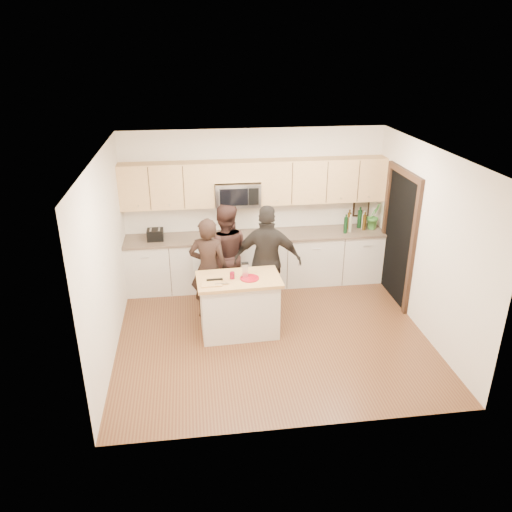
{
  "coord_description": "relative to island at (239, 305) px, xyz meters",
  "views": [
    {
      "loc": [
        -1.07,
        -6.3,
        4.03
      ],
      "look_at": [
        -0.19,
        0.35,
        1.12
      ],
      "focal_mm": 35.0,
      "sensor_mm": 36.0,
      "label": 1
    }
  ],
  "objects": [
    {
      "name": "microwave",
      "position": [
        0.16,
        1.7,
        1.2
      ],
      "size": [
        0.76,
        0.41,
        0.4
      ],
      "color": "silver",
      "rests_on": "ground"
    },
    {
      "name": "tongs",
      "position": [
        -0.35,
        -0.06,
        0.47
      ],
      "size": [
        0.23,
        0.04,
        0.02
      ],
      "primitive_type": "cube",
      "rotation": [
        0.0,
        0.0,
        0.04
      ],
      "color": "black",
      "rests_on": "cutting_board"
    },
    {
      "name": "cutting_board",
      "position": [
        -0.4,
        -0.17,
        0.45
      ],
      "size": [
        0.3,
        0.18,
        0.02
      ],
      "primitive_type": "cube",
      "rotation": [
        0.0,
        0.0,
        0.04
      ],
      "color": "tan",
      "rests_on": "island"
    },
    {
      "name": "woman_center",
      "position": [
        -0.12,
        1.03,
        0.39
      ],
      "size": [
        0.87,
        0.71,
        1.68
      ],
      "primitive_type": "imported",
      "rotation": [
        0.0,
        0.0,
        3.05
      ],
      "color": "#301B18",
      "rests_on": "ground"
    },
    {
      "name": "back_cabinetry",
      "position": [
        0.47,
        1.59,
        0.02
      ],
      "size": [
        4.5,
        0.66,
        0.94
      ],
      "color": "beige",
      "rests_on": "ground"
    },
    {
      "name": "toaster",
      "position": [
        -1.25,
        1.57,
        0.58
      ],
      "size": [
        0.27,
        0.24,
        0.19
      ],
      "color": "black",
      "rests_on": "back_cabinetry"
    },
    {
      "name": "red_plate",
      "position": [
        0.15,
        -0.05,
        0.45
      ],
      "size": [
        0.27,
        0.27,
        0.02
      ],
      "primitive_type": "cylinder",
      "color": "maroon",
      "rests_on": "island"
    },
    {
      "name": "bottle_cluster",
      "position": [
        2.26,
        1.6,
        0.66
      ],
      "size": [
        0.46,
        0.3,
        0.38
      ],
      "color": "#38240A",
      "rests_on": "back_cabinetry"
    },
    {
      "name": "box_grater",
      "position": [
        0.09,
        0.0,
        0.57
      ],
      "size": [
        0.1,
        0.06,
        0.22
      ],
      "color": "silver",
      "rests_on": "red_plate"
    },
    {
      "name": "dish_towel",
      "position": [
        -0.48,
        1.4,
        0.35
      ],
      "size": [
        0.34,
        0.6,
        0.48
      ],
      "color": "white",
      "rests_on": "ground"
    },
    {
      "name": "woman_right",
      "position": [
        0.51,
        0.55,
        0.44
      ],
      "size": [
        1.11,
        0.65,
        1.79
      ],
      "primitive_type": "imported",
      "rotation": [
        0.0,
        0.0,
        2.93
      ],
      "color": "black",
      "rests_on": "ground"
    },
    {
      "name": "framed_picture",
      "position": [
        2.42,
        1.88,
        0.83
      ],
      "size": [
        0.3,
        0.03,
        0.38
      ],
      "color": "black",
      "rests_on": "ground"
    },
    {
      "name": "knife",
      "position": [
        -0.26,
        -0.19,
        0.47
      ],
      "size": [
        0.2,
        0.03,
        0.01
      ],
      "primitive_type": "cube",
      "rotation": [
        0.0,
        0.0,
        0.04
      ],
      "color": "silver",
      "rests_on": "cutting_board"
    },
    {
      "name": "woman_left",
      "position": [
        -0.41,
        0.55,
        0.36
      ],
      "size": [
        0.67,
        0.52,
        1.63
      ],
      "primitive_type": "imported",
      "rotation": [
        0.0,
        0.0,
        2.9
      ],
      "color": "black",
      "rests_on": "ground"
    },
    {
      "name": "island",
      "position": [
        0.0,
        0.0,
        0.0
      ],
      "size": [
        1.22,
        0.74,
        0.9
      ],
      "rotation": [
        0.0,
        0.0,
        0.04
      ],
      "color": "beige",
      "rests_on": "ground"
    },
    {
      "name": "upper_cabinetry",
      "position": [
        0.5,
        1.73,
        1.39
      ],
      "size": [
        4.5,
        0.33,
        0.75
      ],
      "color": "tan",
      "rests_on": "ground"
    },
    {
      "name": "orchid",
      "position": [
        2.57,
        1.62,
        0.72
      ],
      "size": [
        0.33,
        0.31,
        0.47
      ],
      "primitive_type": "imported",
      "rotation": [
        0.0,
        0.0,
        0.57
      ],
      "color": "#3F8033",
      "rests_on": "back_cabinetry"
    },
    {
      "name": "room_shell",
      "position": [
        0.47,
        -0.1,
        1.28
      ],
      "size": [
        4.52,
        4.02,
        2.71
      ],
      "color": "beige",
      "rests_on": "ground"
    },
    {
      "name": "drink_glass",
      "position": [
        -0.09,
        -0.01,
        0.5
      ],
      "size": [
        0.07,
        0.07,
        0.1
      ],
      "primitive_type": "cylinder",
      "color": "maroon",
      "rests_on": "island"
    },
    {
      "name": "floor",
      "position": [
        0.47,
        -0.1,
        -0.45
      ],
      "size": [
        4.5,
        4.5,
        0.0
      ],
      "primitive_type": "plane",
      "color": "brown",
      "rests_on": "ground"
    },
    {
      "name": "doorway",
      "position": [
        2.7,
        0.8,
        0.7
      ],
      "size": [
        0.06,
        1.25,
        2.2
      ],
      "color": "black",
      "rests_on": "ground"
    }
  ]
}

